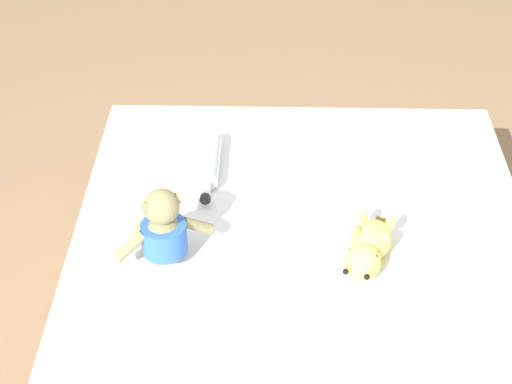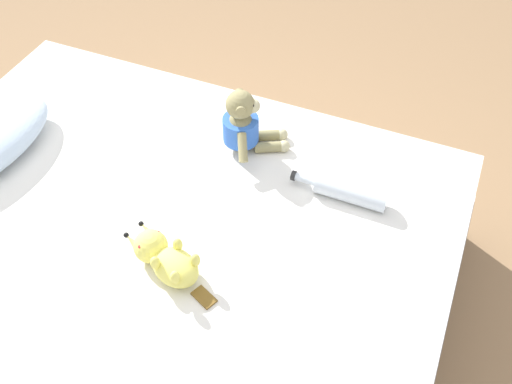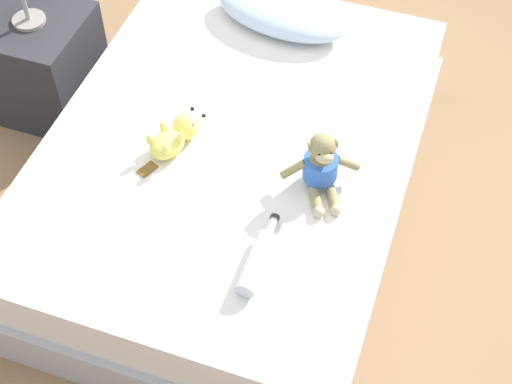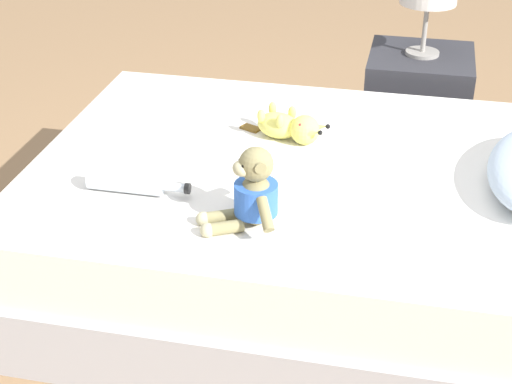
% 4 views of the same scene
% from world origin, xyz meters
% --- Properties ---
extents(ground_plane, '(16.00, 16.00, 0.00)m').
position_xyz_m(ground_plane, '(0.00, 0.00, 0.00)').
color(ground_plane, '#93704C').
extents(bed, '(1.35, 1.86, 0.44)m').
position_xyz_m(bed, '(0.00, 0.00, 0.22)').
color(bed, '#B2B2B7').
rests_on(bed, ground_plane).
extents(plush_monkey, '(0.27, 0.25, 0.24)m').
position_xyz_m(plush_monkey, '(0.38, -0.13, 0.54)').
color(plush_monkey, '#8E8456').
rests_on(plush_monkey, bed).
extents(plush_yellow_creature, '(0.17, 0.32, 0.10)m').
position_xyz_m(plush_yellow_creature, '(-0.17, -0.12, 0.49)').
color(plush_yellow_creature, '#EAE066').
rests_on(plush_yellow_creature, bed).
extents(glass_bottle, '(0.07, 0.31, 0.07)m').
position_xyz_m(glass_bottle, '(0.29, -0.52, 0.47)').
color(glass_bottle, silver).
rests_on(glass_bottle, bed).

